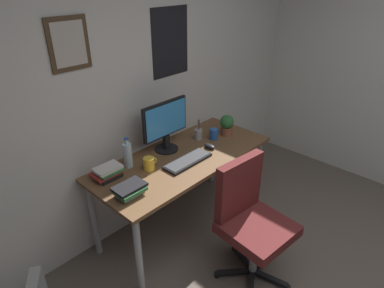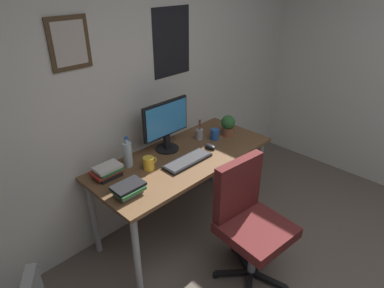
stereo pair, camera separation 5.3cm
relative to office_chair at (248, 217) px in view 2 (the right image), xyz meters
The scene contains 13 objects.
wall_back 1.37m from the office_chair, 94.82° to the left, with size 4.40×0.10×2.60m.
desk 0.72m from the office_chair, 87.14° to the left, with size 1.58×0.69×0.74m.
office_chair is the anchor object (origin of this frame).
monitor 1.00m from the office_chair, 88.85° to the left, with size 0.46×0.20×0.43m.
keyboard 0.65m from the office_chair, 90.88° to the left, with size 0.43×0.15×0.03m.
computer_mouse 0.74m from the office_chair, 65.52° to the left, with size 0.06×0.11×0.04m.
water_bottle 1.03m from the office_chair, 112.40° to the left, with size 0.07×0.07×0.25m.
coffee_mug_near 0.90m from the office_chair, 58.13° to the left, with size 0.11×0.08×0.10m.
coffee_mug_far 0.85m from the office_chair, 111.15° to the left, with size 0.12×0.09×0.10m.
potted_plant 0.97m from the office_chair, 49.26° to the left, with size 0.13×0.13×0.19m.
pen_cup 0.94m from the office_chair, 66.85° to the left, with size 0.07×0.07×0.20m.
book_stack_left 0.88m from the office_chair, 134.97° to the left, with size 0.22×0.15×0.08m.
book_stack_right 1.09m from the office_chair, 122.69° to the left, with size 0.21×0.16×0.09m.
Camera 2 is at (-1.51, 0.01, 2.11)m, focal length 30.80 mm.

